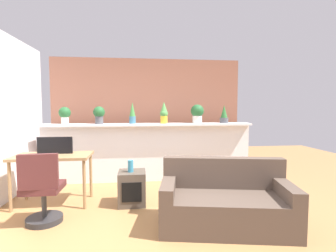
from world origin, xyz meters
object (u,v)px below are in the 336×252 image
at_px(potted_plant_5, 224,115).
at_px(tv_monitor, 55,145).
at_px(vase_on_shelf, 131,166).
at_px(couch, 225,203).
at_px(side_cube_shelf, 132,188).
at_px(potted_plant_0, 65,114).
at_px(potted_plant_3, 164,113).
at_px(potted_plant_4, 197,113).
at_px(office_chair, 42,194).
at_px(desk, 53,160).
at_px(potted_plant_1, 99,114).
at_px(potted_plant_2, 132,113).

xyz_separation_m(potted_plant_5, tv_monitor, (-2.99, -0.98, -0.42)).
relative_size(potted_plant_5, vase_on_shelf, 2.05).
bearing_deg(couch, side_cube_shelf, 144.40).
relative_size(potted_plant_0, side_cube_shelf, 0.65).
xyz_separation_m(potted_plant_5, side_cube_shelf, (-1.83, -1.22, -1.05)).
xyz_separation_m(potted_plant_0, potted_plant_3, (1.87, -0.06, 0.02)).
bearing_deg(potted_plant_4, office_chair, -143.54).
bearing_deg(potted_plant_5, potted_plant_4, -179.03).
height_order(side_cube_shelf, vase_on_shelf, vase_on_shelf).
height_order(desk, tv_monitor, tv_monitor).
xyz_separation_m(office_chair, side_cube_shelf, (1.09, 0.53, -0.14)).
relative_size(potted_plant_0, office_chair, 0.36).
relative_size(potted_plant_1, vase_on_shelf, 1.89).
bearing_deg(potted_plant_4, potted_plant_3, -175.46).
height_order(potted_plant_1, potted_plant_4, potted_plant_4).
height_order(potted_plant_5, side_cube_shelf, potted_plant_5).
bearing_deg(vase_on_shelf, potted_plant_4, 43.60).
bearing_deg(office_chair, potted_plant_0, 96.24).
bearing_deg(office_chair, vase_on_shelf, 25.69).
relative_size(desk, office_chair, 1.21).
bearing_deg(office_chair, potted_plant_4, 36.46).
xyz_separation_m(potted_plant_1, potted_plant_3, (1.23, -0.01, 0.02)).
relative_size(desk, tv_monitor, 2.15).
relative_size(tv_monitor, vase_on_shelf, 2.89).
relative_size(office_chair, side_cube_shelf, 1.82).
height_order(potted_plant_0, potted_plant_1, potted_plant_1).
height_order(desk, side_cube_shelf, desk).
bearing_deg(potted_plant_0, potted_plant_2, -0.25).
distance_m(potted_plant_1, office_chair, 1.99).
xyz_separation_m(office_chair, couch, (2.24, -0.30, -0.11)).
relative_size(potted_plant_1, couch, 0.20).
xyz_separation_m(potted_plant_2, side_cube_shelf, (0.01, -1.21, -1.09)).
bearing_deg(office_chair, desk, 97.21).
relative_size(potted_plant_1, desk, 0.30).
height_order(potted_plant_0, vase_on_shelf, potted_plant_0).
xyz_separation_m(potted_plant_3, potted_plant_4, (0.67, 0.05, -0.00)).
bearing_deg(vase_on_shelf, potted_plant_1, 117.66).
xyz_separation_m(potted_plant_0, vase_on_shelf, (1.26, -1.24, -0.74)).
relative_size(tv_monitor, office_chair, 0.56).
relative_size(side_cube_shelf, couch, 0.30).
xyz_separation_m(potted_plant_2, office_chair, (-1.07, -1.74, -0.95)).
height_order(potted_plant_0, side_cube_shelf, potted_plant_0).
bearing_deg(potted_plant_0, desk, -84.38).
bearing_deg(tv_monitor, potted_plant_5, 18.21).
bearing_deg(potted_plant_3, potted_plant_5, 2.93).
xyz_separation_m(potted_plant_3, vase_on_shelf, (-0.62, -1.17, -0.76)).
bearing_deg(side_cube_shelf, vase_on_shelf, -136.09).
bearing_deg(desk, tv_monitor, 81.44).
relative_size(potted_plant_1, side_cube_shelf, 0.67).
distance_m(potted_plant_0, vase_on_shelf, 1.91).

